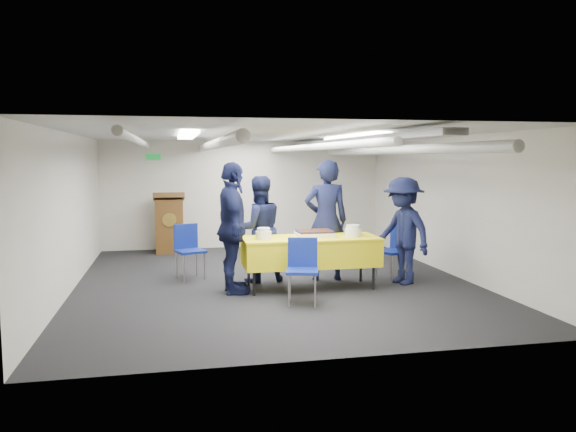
# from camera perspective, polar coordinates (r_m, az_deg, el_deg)

# --- Properties ---
(ground) EXTENTS (7.00, 7.00, 0.00)m
(ground) POSITION_cam_1_polar(r_m,az_deg,el_deg) (8.91, -1.49, -6.62)
(ground) COLOR black
(ground) RESTS_ON ground
(room_shell) EXTENTS (6.00, 7.00, 2.30)m
(room_shell) POSITION_cam_1_polar(r_m,az_deg,el_deg) (9.12, -1.41, 5.15)
(room_shell) COLOR silver
(room_shell) RESTS_ON ground
(serving_table) EXTENTS (2.02, 0.81, 0.77)m
(serving_table) POSITION_cam_1_polar(r_m,az_deg,el_deg) (8.33, 2.29, -3.59)
(serving_table) COLOR black
(serving_table) RESTS_ON ground
(sheet_cake) EXTENTS (0.54, 0.42, 0.09)m
(sheet_cake) POSITION_cam_1_polar(r_m,az_deg,el_deg) (8.38, 2.69, -1.76)
(sheet_cake) COLOR white
(sheet_cake) RESTS_ON serving_table
(plate_stack_left) EXTENTS (0.23, 0.23, 0.16)m
(plate_stack_left) POSITION_cam_1_polar(r_m,az_deg,el_deg) (8.10, -2.50, -1.83)
(plate_stack_left) COLOR white
(plate_stack_left) RESTS_ON serving_table
(plate_stack_right) EXTENTS (0.24, 0.24, 0.17)m
(plate_stack_right) POSITION_cam_1_polar(r_m,az_deg,el_deg) (8.42, 6.61, -1.52)
(plate_stack_right) COLOR white
(plate_stack_right) RESTS_ON serving_table
(podium) EXTENTS (0.62, 0.53, 1.25)m
(podium) POSITION_cam_1_polar(r_m,az_deg,el_deg) (11.68, -11.96, -0.69)
(podium) COLOR brown
(podium) RESTS_ON ground
(chair_near) EXTENTS (0.51, 0.51, 0.87)m
(chair_near) POSITION_cam_1_polar(r_m,az_deg,el_deg) (7.52, 1.48, -4.86)
(chair_near) COLOR gray
(chair_near) RESTS_ON ground
(chair_right) EXTENTS (0.56, 0.56, 0.87)m
(chair_right) POSITION_cam_1_polar(r_m,az_deg,el_deg) (9.17, 10.86, -2.99)
(chair_right) COLOR gray
(chair_right) RESTS_ON ground
(chair_left) EXTENTS (0.53, 0.53, 0.87)m
(chair_left) POSITION_cam_1_polar(r_m,az_deg,el_deg) (9.19, -10.10, -2.96)
(chair_left) COLOR gray
(chair_left) RESTS_ON ground
(sailor_a) EXTENTS (0.73, 0.51, 1.91)m
(sailor_a) POSITION_cam_1_polar(r_m,az_deg,el_deg) (8.88, 3.90, -0.45)
(sailor_a) COLOR black
(sailor_a) RESTS_ON ground
(sailor_b) EXTENTS (0.88, 0.73, 1.66)m
(sailor_b) POSITION_cam_1_polar(r_m,az_deg,el_deg) (8.77, -3.01, -1.33)
(sailor_b) COLOR black
(sailor_b) RESTS_ON ground
(sailor_c) EXTENTS (0.46, 1.10, 1.88)m
(sailor_c) POSITION_cam_1_polar(r_m,az_deg,el_deg) (8.03, -5.66, -1.23)
(sailor_c) COLOR black
(sailor_c) RESTS_ON ground
(sailor_d) EXTENTS (0.93, 1.21, 1.64)m
(sailor_d) POSITION_cam_1_polar(r_m,az_deg,el_deg) (8.79, 11.60, -1.48)
(sailor_d) COLOR black
(sailor_d) RESTS_ON ground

